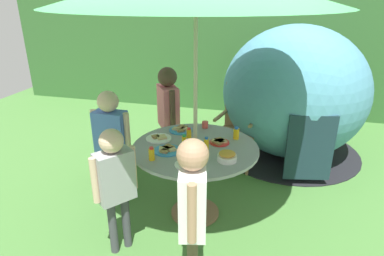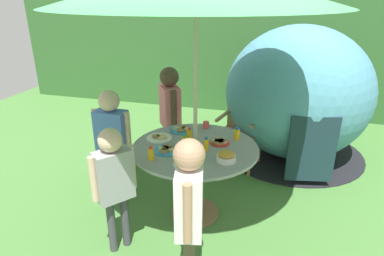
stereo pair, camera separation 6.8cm
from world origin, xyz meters
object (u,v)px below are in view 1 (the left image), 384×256
Objects in this scene: wooden_chair at (240,122)px; plate_far_right at (187,164)px; cup_near at (205,125)px; juice_bottle_back_edge at (194,147)px; plate_front_edge at (167,150)px; potted_plant at (112,150)px; dome_tent at (294,92)px; juice_bottle_mid_right at (184,140)px; juice_bottle_spot_a at (206,144)px; plate_far_left at (219,142)px; child_in_grey_shirt at (115,176)px; child_in_blue_shirt at (111,134)px; child_in_white_shirt at (193,200)px; plate_center_back at (159,138)px; juice_bottle_near_right at (152,154)px; garden_table at (195,163)px; child_in_pink_shirt at (168,107)px; juice_bottle_near_left at (189,133)px; juice_bottle_center_front at (236,133)px; snack_bowl at (227,156)px; plate_mid_left at (181,130)px.

wooden_chair is 5.10× the size of plate_far_right.
juice_bottle_back_edge is at bearing -87.20° from cup_near.
plate_front_edge is (-0.51, -1.42, 0.21)m from wooden_chair.
juice_bottle_back_edge is at bearing -29.87° from potted_plant.
dome_tent is 2.32m from plate_far_right.
juice_bottle_mid_right is 0.24m from juice_bottle_spot_a.
wooden_chair is 1.66m from potted_plant.
juice_bottle_spot_a is at bearing -84.57° from wooden_chair.
dome_tent reaches higher than plate_far_left.
dome_tent reaches higher than juice_bottle_spot_a.
child_in_grey_shirt is 5.93× the size of plate_far_left.
child_in_blue_shirt is at bearing 66.95° from child_in_grey_shirt.
juice_bottle_mid_right is at bearing 164.61° from juice_bottle_spot_a.
plate_front_edge is at bearing 16.88° from child_in_white_shirt.
cup_near is (0.38, 0.41, 0.03)m from plate_center_back.
dome_tent reaches higher than juice_bottle_mid_right.
wooden_chair is at bearing 24.76° from potted_plant.
child_in_white_shirt is at bearing -47.94° from juice_bottle_near_right.
child_in_white_shirt is 12.08× the size of juice_bottle_mid_right.
garden_table is 1.01m from child_in_pink_shirt.
juice_bottle_near_left reaches higher than potted_plant.
wooden_chair is 2.08m from child_in_grey_shirt.
juice_bottle_near_left is at bearing -170.01° from juice_bottle_center_front.
child_in_blue_shirt is 0.77m from child_in_grey_shirt.
dome_tent is 1.75× the size of child_in_pink_shirt.
child_in_blue_shirt is (-0.35, -0.79, -0.06)m from child_in_pink_shirt.
dome_tent reaches higher than juice_bottle_back_edge.
potted_plant is 2.29× the size of plate_front_edge.
plate_far_left is at bearing 7.26° from child_in_blue_shirt.
juice_bottle_near_left is (0.42, -0.62, -0.04)m from child_in_pink_shirt.
child_in_white_shirt is 0.72m from snack_bowl.
potted_plant is at bearing -104.05° from child_in_pink_shirt.
snack_bowl is (0.87, -1.02, -0.05)m from child_in_pink_shirt.
juice_bottle_near_left is at bearing -97.67° from wooden_chair.
plate_front_edge is 1.04× the size of plate_mid_left.
potted_plant is at bearing 30.46° from child_in_white_shirt.
dome_tent is at bearing 50.17° from plate_mid_left.
potted_plant is 0.81m from child_in_blue_shirt.
child_in_blue_shirt is 0.79m from juice_bottle_near_left.
potted_plant is 5.63× the size of juice_bottle_mid_right.
plate_front_edge is (0.97, -0.74, 0.47)m from potted_plant.
dome_tent is 1.84m from plate_mid_left.
juice_bottle_mid_right is at bearing 134.67° from juice_bottle_back_edge.
child_in_pink_shirt reaches higher than juice_bottle_near_right.
plate_center_back is at bearing 101.77° from juice_bottle_near_right.
child_in_pink_shirt reaches higher than plate_far_right.
plate_far_right is at bearing -41.84° from plate_front_edge.
child_in_white_shirt is 10.47× the size of juice_bottle_back_edge.
juice_bottle_center_front is 1.79× the size of cup_near.
snack_bowl is 0.80m from plate_mid_left.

